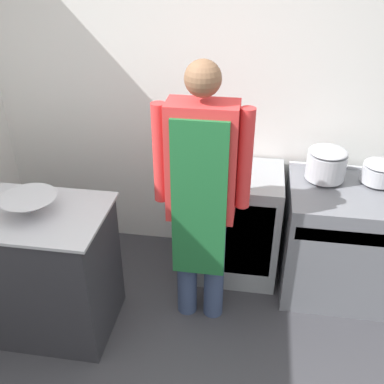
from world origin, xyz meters
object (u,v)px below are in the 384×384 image
stock_pot (326,163)px  stove (343,240)px  person_cook (201,188)px  fridge_unit (235,223)px  sauce_pot (379,172)px  mixing_bowl (30,205)px

stock_pot → stove: bearing=-32.8°
stove → stock_pot: size_ratio=3.17×
stove → person_cook: (-1.02, -0.45, 0.61)m
stove → person_cook: bearing=-156.3°
fridge_unit → sauce_pot: (0.99, 0.04, 0.52)m
person_cook → mixing_bowl: 1.05m
fridge_unit → person_cook: 0.83m
mixing_bowl → stock_pot: stock_pot is taller
person_cook → stock_pot: 1.00m
stove → sauce_pot: (0.17, 0.13, 0.53)m
mixing_bowl → sauce_pot: bearing=20.8°
mixing_bowl → stove: bearing=19.3°
fridge_unit → sauce_pot: sauce_pot is taller
person_cook → sauce_pot: person_cook is taller
fridge_unit → stock_pot: 0.84m
fridge_unit → stock_pot: stock_pot is taller
stove → sauce_pot: sauce_pot is taller
stock_pot → fridge_unit: bearing=-176.8°
fridge_unit → person_cook: bearing=-110.2°
person_cook → mixing_bowl: person_cook is taller
stove → mixing_bowl: (-2.03, -0.71, 0.56)m
fridge_unit → person_cook: person_cook is taller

